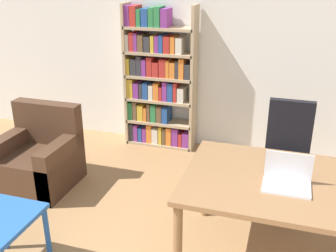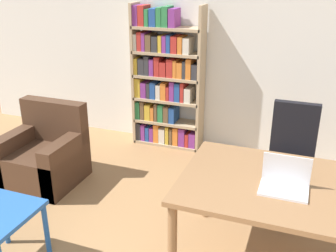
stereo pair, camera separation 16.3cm
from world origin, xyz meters
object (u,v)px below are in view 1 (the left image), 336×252
at_px(armchair, 38,160).
at_px(bookshelf, 157,82).
at_px(laptop, 287,180).
at_px(desk, 288,191).
at_px(office_chair, 286,161).
at_px(side_table_blue, 0,228).

distance_m(armchair, bookshelf, 1.79).
bearing_deg(laptop, bookshelf, 130.03).
bearing_deg(desk, armchair, 168.65).
bearing_deg(office_chair, desk, -88.47).
relative_size(desk, armchair, 1.81).
xyz_separation_m(laptop, office_chair, (-0.00, 1.07, -0.37)).
xyz_separation_m(office_chair, side_table_blue, (-2.03, -1.77, -0.01)).
relative_size(desk, laptop, 4.66).
height_order(laptop, bookshelf, bookshelf).
distance_m(side_table_blue, bookshelf, 2.79).
relative_size(armchair, bookshelf, 0.47).
height_order(office_chair, bookshelf, bookshelf).
bearing_deg(armchair, side_table_blue, -66.07).
relative_size(laptop, bookshelf, 0.18).
height_order(desk, laptop, laptop).
height_order(desk, bookshelf, bookshelf).
bearing_deg(office_chair, bookshelf, 150.52).
distance_m(laptop, side_table_blue, 2.19).
height_order(desk, office_chair, office_chair).
xyz_separation_m(desk, bookshelf, (-1.73, 1.95, 0.20)).
xyz_separation_m(laptop, bookshelf, (-1.71, 2.03, 0.06)).
height_order(side_table_blue, armchair, armchair).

